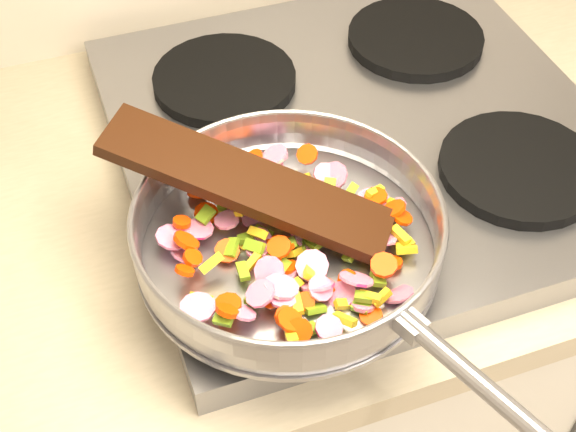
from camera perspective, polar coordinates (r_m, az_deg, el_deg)
name	(u,v)px	position (r m, az deg, el deg)	size (l,w,h in m)	color
cooktop	(362,138)	(1.03, 5.28, 5.55)	(0.60, 0.60, 0.04)	#939399
grate_fl	(297,227)	(0.88, 0.64, -0.79)	(0.19, 0.19, 0.02)	black
grate_fr	(519,168)	(0.99, 16.13, 3.31)	(0.19, 0.19, 0.02)	black
grate_bl	(224,79)	(1.08, -4.54, 9.66)	(0.19, 0.19, 0.02)	black
grate_br	(415,38)	(1.17, 9.05, 12.39)	(0.19, 0.19, 0.02)	black
saute_pan	(289,231)	(0.82, 0.09, -1.08)	(0.37, 0.51, 0.06)	#9E9EA5
vegetable_heap	(290,240)	(0.83, 0.14, -1.72)	(0.28, 0.27, 0.05)	yellow
wooden_spatula	(247,183)	(0.83, -2.91, 2.34)	(0.31, 0.07, 0.01)	black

